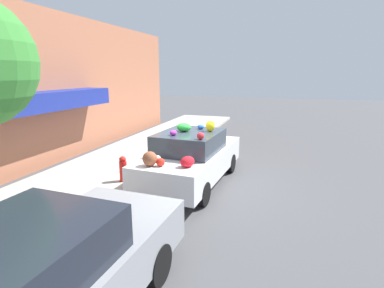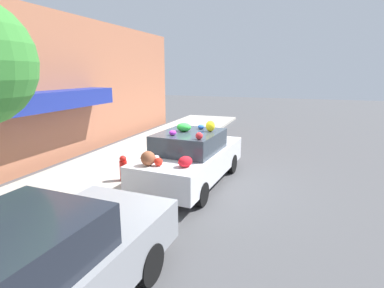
{
  "view_description": "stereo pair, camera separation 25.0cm",
  "coord_description": "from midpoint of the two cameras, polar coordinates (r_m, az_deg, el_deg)",
  "views": [
    {
      "loc": [
        -7.53,
        -2.56,
        3.01
      ],
      "look_at": [
        0.0,
        -0.13,
        1.11
      ],
      "focal_mm": 28.0,
      "sensor_mm": 36.0,
      "label": 1
    },
    {
      "loc": [
        -7.45,
        -2.8,
        3.01
      ],
      "look_at": [
        0.0,
        -0.13,
        1.11
      ],
      "focal_mm": 28.0,
      "sensor_mm": 36.0,
      "label": 2
    }
  ],
  "objects": [
    {
      "name": "fire_hydrant",
      "position": [
        8.35,
        -13.83,
        -4.63
      ],
      "size": [
        0.2,
        0.2,
        0.7
      ],
      "color": "red",
      "rests_on": "sidewalk_curb"
    },
    {
      "name": "art_car",
      "position": [
        8.18,
        -1.0,
        -2.53
      ],
      "size": [
        4.23,
        1.96,
        1.76
      ],
      "rotation": [
        0.0,
        0.0,
        -0.06
      ],
      "color": "silver",
      "rests_on": "ground"
    },
    {
      "name": "sidewalk_curb",
      "position": [
        9.68,
        -16.98,
        -4.85
      ],
      "size": [
        24.0,
        3.2,
        0.13
      ],
      "color": "#B2ADA3",
      "rests_on": "ground"
    },
    {
      "name": "ground_plane",
      "position": [
        8.5,
        -1.68,
        -7.26
      ],
      "size": [
        60.0,
        60.0,
        0.0
      ],
      "primitive_type": "plane",
      "color": "#4C4C4F"
    },
    {
      "name": "building_facade",
      "position": [
        10.68,
        -27.76,
        9.03
      ],
      "size": [
        18.0,
        1.2,
        4.97
      ],
      "color": "#B26B4C",
      "rests_on": "ground"
    }
  ]
}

